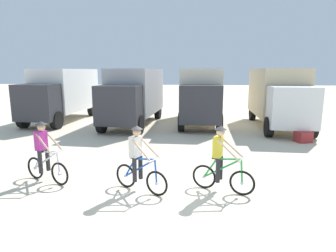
{
  "coord_description": "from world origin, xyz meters",
  "views": [
    {
      "loc": [
        0.82,
        -7.37,
        3.24
      ],
      "look_at": [
        -0.22,
        3.69,
        1.1
      ],
      "focal_mm": 30.82,
      "sensor_mm": 36.0,
      "label": 1
    }
  ],
  "objects": [
    {
      "name": "ground_plane",
      "position": [
        0.0,
        0.0,
        0.0
      ],
      "size": [
        120.0,
        120.0,
        0.0
      ],
      "primitive_type": "plane",
      "color": "beige"
    },
    {
      "name": "box_truck_white_box",
      "position": [
        -7.79,
        10.68,
        1.87
      ],
      "size": [
        2.68,
        6.85,
        3.35
      ],
      "color": "white",
      "rests_on": "ground"
    },
    {
      "name": "box_truck_grey_hauler",
      "position": [
        -2.87,
        9.82,
        1.87
      ],
      "size": [
        2.81,
        6.89,
        3.35
      ],
      "color": "#9E9EA3",
      "rests_on": "ground"
    },
    {
      "name": "box_truck_cream_rv",
      "position": [
        1.16,
        10.65,
        1.87
      ],
      "size": [
        2.48,
        6.79,
        3.35
      ],
      "color": "beige",
      "rests_on": "ground"
    },
    {
      "name": "box_truck_tan_camper",
      "position": [
        5.58,
        9.71,
        1.87
      ],
      "size": [
        2.57,
        6.81,
        3.35
      ],
      "color": "#CCB78E",
      "rests_on": "ground"
    },
    {
      "name": "cyclist_orange_shirt",
      "position": [
        -3.53,
        0.35,
        0.85
      ],
      "size": [
        1.61,
        0.8,
        1.82
      ],
      "color": "black",
      "rests_on": "ground"
    },
    {
      "name": "cyclist_cowboy_hat",
      "position": [
        -0.66,
        -0.06,
        0.85
      ],
      "size": [
        1.57,
        0.87,
        1.82
      ],
      "color": "black",
      "rests_on": "ground"
    },
    {
      "name": "cyclist_near_camera",
      "position": [
        1.54,
        0.12,
        0.85
      ],
      "size": [
        1.64,
        0.76,
        1.82
      ],
      "color": "black",
      "rests_on": "ground"
    },
    {
      "name": "supply_crate",
      "position": [
        5.81,
        6.08,
        0.25
      ],
      "size": [
        0.8,
        0.74,
        0.5
      ],
      "primitive_type": "cube",
      "rotation": [
        0.0,
        0.0,
        1.89
      ],
      "color": "#9E2D2D",
      "rests_on": "ground"
    }
  ]
}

